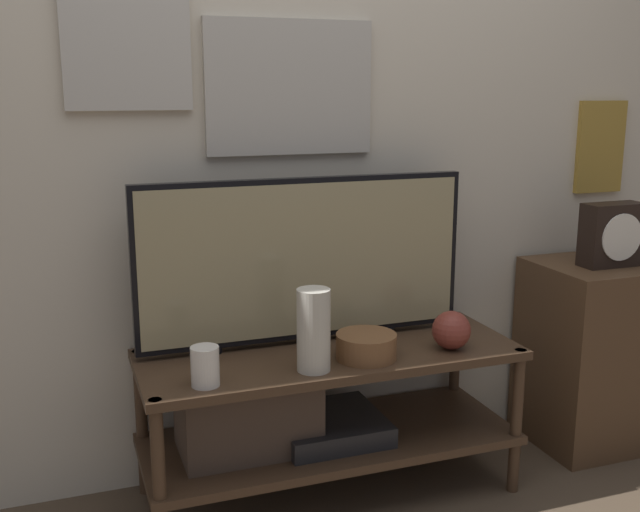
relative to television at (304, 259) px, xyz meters
The scene contains 10 objects.
wall_back 0.57m from the television, 73.15° to the left, with size 6.40×0.08×2.70m.
media_console 0.50m from the television, 115.80° to the right, with size 1.28×0.49×0.52m.
television is the anchor object (origin of this frame).
vase_wide_bowl 0.36m from the television, 57.05° to the right, with size 0.20×0.20×0.08m.
vase_round_glass 0.55m from the television, 27.21° to the right, with size 0.13×0.13×0.13m.
vase_slim_bronze 0.27m from the television, 29.44° to the left, with size 0.07×0.07×0.19m.
vase_tall_ceramic 0.31m from the television, 102.48° to the right, with size 0.11×0.11×0.26m.
candle_jar 0.54m from the television, 146.33° to the right, with size 0.08×0.08×0.12m.
side_table 1.25m from the television, ahead, with size 0.44×0.43×0.73m.
mantel_clock 1.19m from the television, ahead, with size 0.24×0.11×0.24m.
Camera 1 is at (-0.84, -1.95, 1.39)m, focal length 42.00 mm.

